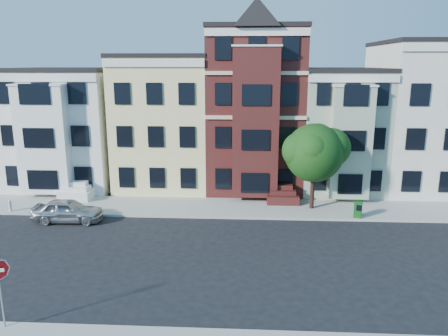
# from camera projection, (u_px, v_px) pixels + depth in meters

# --- Properties ---
(ground) EXTENTS (120.00, 120.00, 0.00)m
(ground) POSITION_uv_depth(u_px,v_px,m) (257.00, 261.00, 21.78)
(ground) COLOR black
(far_sidewalk) EXTENTS (60.00, 4.00, 0.15)m
(far_sidewalk) POSITION_uv_depth(u_px,v_px,m) (255.00, 208.00, 29.54)
(far_sidewalk) COLOR #9E9B93
(far_sidewalk) RESTS_ON ground
(house_white) EXTENTS (8.00, 9.00, 9.00)m
(house_white) POSITION_uv_depth(u_px,v_px,m) (70.00, 128.00, 35.60)
(house_white) COLOR white
(house_white) RESTS_ON ground
(house_yellow) EXTENTS (7.00, 9.00, 10.00)m
(house_yellow) POSITION_uv_depth(u_px,v_px,m) (167.00, 123.00, 35.07)
(house_yellow) COLOR #F3E698
(house_yellow) RESTS_ON ground
(house_brown) EXTENTS (7.00, 9.00, 12.00)m
(house_brown) POSITION_uv_depth(u_px,v_px,m) (255.00, 111.00, 34.47)
(house_brown) COLOR #421715
(house_brown) RESTS_ON ground
(house_green) EXTENTS (6.00, 9.00, 9.00)m
(house_green) POSITION_uv_depth(u_px,v_px,m) (337.00, 130.00, 34.48)
(house_green) COLOR #9AAA91
(house_green) RESTS_ON ground
(house_cream) EXTENTS (8.00, 9.00, 11.00)m
(house_cream) POSITION_uv_depth(u_px,v_px,m) (428.00, 118.00, 33.87)
(house_cream) COLOR silver
(house_cream) RESTS_ON ground
(street_tree) EXTENTS (7.96, 7.96, 7.05)m
(street_tree) POSITION_uv_depth(u_px,v_px,m) (314.00, 157.00, 28.54)
(street_tree) COLOR #1E4D18
(street_tree) RESTS_ON far_sidewalk
(parked_car) EXTENTS (4.31, 1.85, 1.45)m
(parked_car) POSITION_uv_depth(u_px,v_px,m) (68.00, 211.00, 27.10)
(parked_car) COLOR #ADB0B3
(parked_car) RESTS_ON ground
(newspaper_box) EXTENTS (0.60, 0.57, 1.08)m
(newspaper_box) POSITION_uv_depth(u_px,v_px,m) (358.00, 209.00, 27.45)
(newspaper_box) COLOR #125216
(newspaper_box) RESTS_ON far_sidewalk
(fire_hydrant) EXTENTS (0.28, 0.28, 0.61)m
(fire_hydrant) POSITION_uv_depth(u_px,v_px,m) (10.00, 207.00, 28.64)
(fire_hydrant) COLOR beige
(fire_hydrant) RESTS_ON far_sidewalk
(stop_sign) EXTENTS (0.83, 0.37, 3.03)m
(stop_sign) POSITION_uv_depth(u_px,v_px,m) (0.00, 289.00, 15.77)
(stop_sign) COLOR #B60C0D
(stop_sign) RESTS_ON near_sidewalk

